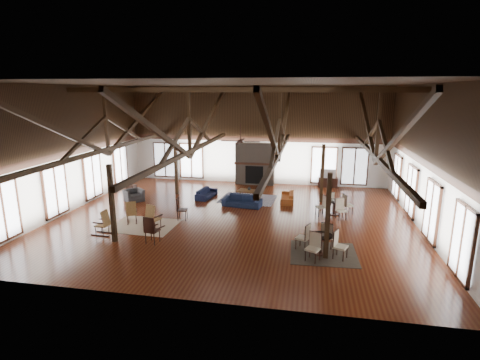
% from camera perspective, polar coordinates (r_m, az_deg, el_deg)
% --- Properties ---
extents(floor, '(16.00, 16.00, 0.00)m').
position_cam_1_polar(floor, '(17.27, -0.97, -5.86)').
color(floor, '#562612').
rests_on(floor, ground).
extents(ceiling, '(16.00, 14.00, 0.02)m').
position_cam_1_polar(ceiling, '(16.31, -1.05, 14.46)').
color(ceiling, black).
rests_on(ceiling, wall_back).
extents(wall_back, '(16.00, 0.02, 6.00)m').
position_cam_1_polar(wall_back, '(23.36, 2.47, 6.76)').
color(wall_back, silver).
rests_on(wall_back, floor).
extents(wall_front, '(16.00, 0.02, 6.00)m').
position_cam_1_polar(wall_front, '(9.93, -9.16, -2.53)').
color(wall_front, silver).
rests_on(wall_front, floor).
extents(wall_left, '(0.02, 14.00, 6.00)m').
position_cam_1_polar(wall_left, '(19.74, -24.47, 4.35)').
color(wall_left, silver).
rests_on(wall_left, floor).
extents(wall_right, '(0.02, 14.00, 6.00)m').
position_cam_1_polar(wall_right, '(16.87, 26.71, 2.77)').
color(wall_right, silver).
rests_on(wall_right, floor).
extents(roof_truss, '(15.60, 14.07, 3.14)m').
position_cam_1_polar(roof_truss, '(16.39, -1.02, 7.56)').
color(roof_truss, '#311E0D').
rests_on(roof_truss, wall_back).
extents(post_grid, '(8.16, 7.16, 3.05)m').
position_cam_1_polar(post_grid, '(16.83, -0.99, -0.95)').
color(post_grid, '#311E0D').
rests_on(post_grid, floor).
extents(fireplace, '(2.50, 0.69, 2.60)m').
position_cam_1_polar(fireplace, '(23.30, 2.31, 2.48)').
color(fireplace, '#675B4E').
rests_on(fireplace, floor).
extents(ceiling_fan, '(1.60, 1.60, 0.75)m').
position_cam_1_polar(ceiling_fan, '(15.35, 0.06, 6.05)').
color(ceiling_fan, black).
rests_on(ceiling_fan, roof_truss).
extents(sofa_navy_front, '(2.05, 1.04, 0.57)m').
position_cam_1_polar(sofa_navy_front, '(18.96, 0.31, -3.18)').
color(sofa_navy_front, '#131C36').
rests_on(sofa_navy_front, floor).
extents(sofa_navy_left, '(1.74, 0.90, 0.48)m').
position_cam_1_polar(sofa_navy_left, '(20.59, -5.14, -2.02)').
color(sofa_navy_left, '#121732').
rests_on(sofa_navy_left, floor).
extents(sofa_orange, '(1.72, 0.72, 0.50)m').
position_cam_1_polar(sofa_orange, '(19.92, 7.22, -2.59)').
color(sofa_orange, '#A34F1F').
rests_on(sofa_orange, floor).
extents(coffee_table, '(1.26, 0.77, 0.45)m').
position_cam_1_polar(coffee_table, '(20.31, 1.38, -1.73)').
color(coffee_table, brown).
rests_on(coffee_table, floor).
extents(vase, '(0.20, 0.20, 0.20)m').
position_cam_1_polar(vase, '(20.34, 1.40, -1.26)').
color(vase, '#B2B2B2').
rests_on(vase, coffee_table).
extents(armchair, '(1.26, 1.27, 0.62)m').
position_cam_1_polar(armchair, '(20.63, -15.90, -2.26)').
color(armchair, '#2B2B2E').
rests_on(armchair, floor).
extents(side_table_lamp, '(0.45, 0.45, 1.15)m').
position_cam_1_polar(side_table_lamp, '(21.71, -16.22, -1.17)').
color(side_table_lamp, black).
rests_on(side_table_lamp, floor).
extents(rocking_chair_a, '(0.70, 0.86, 0.99)m').
position_cam_1_polar(rocking_chair_a, '(17.27, -16.21, -4.79)').
color(rocking_chair_a, olive).
rests_on(rocking_chair_a, floor).
extents(rocking_chair_b, '(0.71, 0.95, 1.09)m').
position_cam_1_polar(rocking_chair_b, '(16.21, -13.23, -5.61)').
color(rocking_chair_b, olive).
rests_on(rocking_chair_b, floor).
extents(rocking_chair_c, '(0.83, 0.49, 1.04)m').
position_cam_1_polar(rocking_chair_c, '(16.19, -20.06, -6.21)').
color(rocking_chair_c, olive).
rests_on(rocking_chair_c, floor).
extents(side_chair_a, '(0.49, 0.49, 1.04)m').
position_cam_1_polar(side_chair_a, '(17.13, -9.12, -4.07)').
color(side_chair_a, black).
rests_on(side_chair_a, floor).
extents(side_chair_b, '(0.54, 0.54, 1.10)m').
position_cam_1_polar(side_chair_b, '(14.68, -13.47, -7.14)').
color(side_chair_b, black).
rests_on(side_chair_b, floor).
extents(cafe_table_near, '(1.91, 1.91, 0.99)m').
position_cam_1_polar(cafe_table_near, '(13.81, 12.25, -9.04)').
color(cafe_table_near, black).
rests_on(cafe_table_near, floor).
extents(cafe_table_far, '(1.84, 1.84, 0.95)m').
position_cam_1_polar(cafe_table_far, '(18.19, 14.21, -3.71)').
color(cafe_table_far, black).
rests_on(cafe_table_far, floor).
extents(cup_near, '(0.16, 0.16, 0.09)m').
position_cam_1_polar(cup_near, '(13.63, 12.52, -8.15)').
color(cup_near, '#B2B2B2').
rests_on(cup_near, cafe_table_near).
extents(cup_far, '(0.13, 0.13, 0.10)m').
position_cam_1_polar(cup_far, '(18.02, 13.97, -3.00)').
color(cup_far, '#B2B2B2').
rests_on(cup_far, cafe_table_far).
extents(tv_console, '(1.15, 0.43, 0.57)m').
position_cam_1_polar(tv_console, '(23.39, 13.22, -0.34)').
color(tv_console, black).
rests_on(tv_console, floor).
extents(television, '(0.94, 0.14, 0.54)m').
position_cam_1_polar(television, '(23.26, 13.22, 1.00)').
color(television, '#B2B2B2').
rests_on(television, tv_console).
extents(rug_tan, '(2.84, 2.27, 0.01)m').
position_cam_1_polar(rug_tan, '(16.90, -14.51, -6.72)').
color(rug_tan, tan).
rests_on(rug_tan, floor).
extents(rug_navy, '(3.03, 2.36, 0.01)m').
position_cam_1_polar(rug_navy, '(20.29, 1.22, -2.90)').
color(rug_navy, '#191844').
rests_on(rug_navy, floor).
extents(rug_dark, '(2.42, 2.21, 0.01)m').
position_cam_1_polar(rug_dark, '(14.04, 12.60, -10.85)').
color(rug_dark, black).
rests_on(rug_dark, floor).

